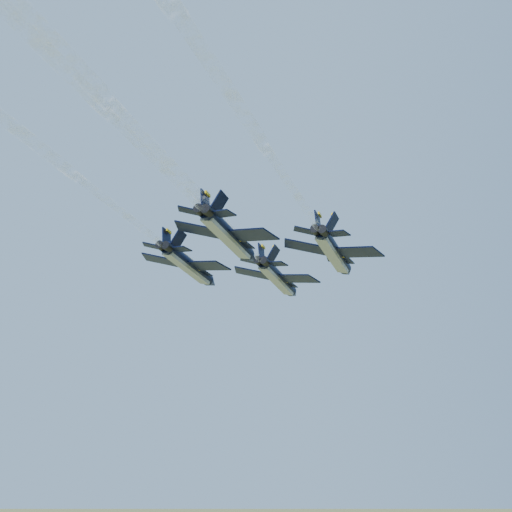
{
  "coord_description": "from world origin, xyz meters",
  "views": [
    {
      "loc": [
        -0.31,
        -88.61,
        74.18
      ],
      "look_at": [
        -2.17,
        3.2,
        103.31
      ],
      "focal_mm": 45.0,
      "sensor_mm": 36.0,
      "label": 1
    }
  ],
  "objects_px": {
    "jet_lead": "(278,278)",
    "jet_left": "(189,265)",
    "jet_slot": "(229,235)",
    "jet_right": "(334,252)"
  },
  "relations": [
    {
      "from": "jet_right",
      "to": "jet_left",
      "type": "bearing_deg",
      "value": -176.67
    },
    {
      "from": "jet_lead",
      "to": "jet_slot",
      "type": "bearing_deg",
      "value": -88.55
    },
    {
      "from": "jet_left",
      "to": "jet_slot",
      "type": "relative_size",
      "value": 1.0
    },
    {
      "from": "jet_lead",
      "to": "jet_left",
      "type": "relative_size",
      "value": 1.0
    },
    {
      "from": "jet_lead",
      "to": "jet_slot",
      "type": "relative_size",
      "value": 1.0
    },
    {
      "from": "jet_lead",
      "to": "jet_left",
      "type": "bearing_deg",
      "value": -132.29
    },
    {
      "from": "jet_lead",
      "to": "jet_left",
      "type": "height_order",
      "value": "same"
    },
    {
      "from": "jet_slot",
      "to": "jet_lead",
      "type": "bearing_deg",
      "value": 91.45
    },
    {
      "from": "jet_slot",
      "to": "jet_right",
      "type": "bearing_deg",
      "value": 46.43
    },
    {
      "from": "jet_lead",
      "to": "jet_left",
      "type": "xyz_separation_m",
      "value": [
        -13.64,
        -7.38,
        0.0
      ]
    }
  ]
}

